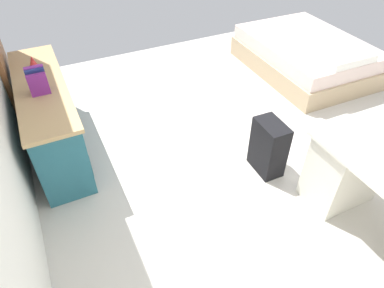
% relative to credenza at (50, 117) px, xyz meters
% --- Properties ---
extents(ground_plane, '(5.96, 5.96, 0.00)m').
position_rel_credenza_xyz_m(ground_plane, '(-1.07, -2.10, -0.39)').
color(ground_plane, beige).
extents(credenza, '(1.80, 0.48, 0.79)m').
position_rel_credenza_xyz_m(credenza, '(0.00, 0.00, 0.00)').
color(credenza, '#235B6B').
rests_on(credenza, ground_plane).
extents(bed, '(1.93, 1.44, 0.58)m').
position_rel_credenza_xyz_m(bed, '(0.20, -3.60, -0.15)').
color(bed, tan).
rests_on(bed, ground_plane).
extents(suitcase_black, '(0.37, 0.23, 0.57)m').
position_rel_credenza_xyz_m(suitcase_black, '(-1.30, -1.87, -0.11)').
color(suitcase_black, black).
rests_on(suitcase_black, ground_plane).
extents(book_row, '(0.16, 0.17, 0.24)m').
position_rel_credenza_xyz_m(book_row, '(-0.14, 0.00, 0.50)').
color(book_row, '#6E2278').
rests_on(book_row, credenza).
extents(figurine_small, '(0.08, 0.08, 0.11)m').
position_rel_credenza_xyz_m(figurine_small, '(0.43, 0.00, 0.45)').
color(figurine_small, red).
rests_on(figurine_small, credenza).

